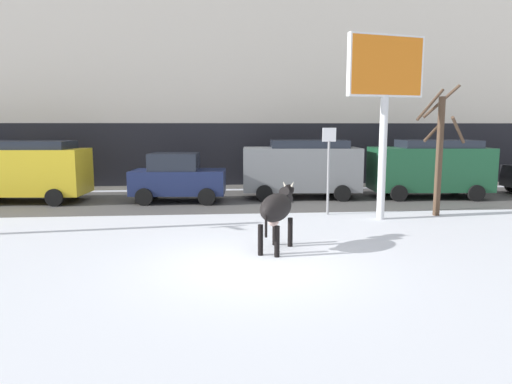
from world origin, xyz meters
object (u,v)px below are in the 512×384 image
car_grey_van (302,167)px  pedestrian_near_billboard (354,170)px  street_sign (329,164)px  cow_black (277,208)px  car_navy_hatchback (178,178)px  bare_tree_left_lot (440,148)px  billboard (386,77)px  pedestrian_by_cars (264,171)px  car_yellow_van (24,170)px  car_darkgreen_van (430,167)px

car_grey_van → pedestrian_near_billboard: car_grey_van is taller
car_grey_van → street_sign: size_ratio=1.68×
cow_black → car_navy_hatchback: 7.80m
car_navy_hatchback → street_sign: size_ratio=1.28×
car_grey_van → bare_tree_left_lot: bare_tree_left_lot is taller
billboard → car_grey_van: 5.71m
cow_black → car_navy_hatchback: car_navy_hatchback is taller
pedestrian_by_cars → street_sign: bearing=-76.4°
car_yellow_van → bare_tree_left_lot: size_ratio=1.12×
billboard → pedestrian_by_cars: 8.32m
car_yellow_van → street_sign: (10.83, -3.45, 0.43)m
car_darkgreen_van → street_sign: (-4.94, -3.21, 0.43)m
car_grey_van → car_darkgreen_van: bearing=-4.6°
car_yellow_van → street_sign: street_sign is taller
car_navy_hatchback → street_sign: 5.97m
billboard → car_navy_hatchback: size_ratio=1.54×
car_darkgreen_van → bare_tree_left_lot: bearing=-111.8°
car_navy_hatchback → pedestrian_by_cars: bearing=40.2°
bare_tree_left_lot → billboard: bearing=-166.3°
billboard → pedestrian_by_cars: bearing=112.8°
pedestrian_near_billboard → car_navy_hatchback: bearing=-158.6°
pedestrian_near_billboard → street_sign: street_sign is taller
bare_tree_left_lot → street_sign: bare_tree_left_lot is taller
pedestrian_by_cars → bare_tree_left_lot: bearing=-52.5°
street_sign → pedestrian_by_cars: bearing=103.6°
cow_black → car_grey_van: size_ratio=0.40×
cow_black → car_yellow_van: size_ratio=0.40×
street_sign → billboard: bearing=-31.4°
cow_black → car_darkgreen_van: 10.33m
car_yellow_van → pedestrian_by_cars: bearing=15.8°
pedestrian_near_billboard → billboard: bearing=-100.2°
car_yellow_van → pedestrian_by_cars: car_yellow_van is taller
car_navy_hatchback → pedestrian_near_billboard: (7.80, 3.05, -0.05)m
car_yellow_van → pedestrian_near_billboard: size_ratio=2.73×
pedestrian_by_cars → bare_tree_left_lot: (4.98, -6.48, 1.30)m
car_darkgreen_van → bare_tree_left_lot: (-1.44, -3.60, 0.94)m
cow_black → street_sign: (2.24, 4.22, 0.68)m
billboard → street_sign: bearing=148.6°
car_navy_hatchback → car_darkgreen_van: 10.03m
cow_black → pedestrian_near_billboard: bearing=64.4°
car_grey_van → car_darkgreen_van: (5.14, -0.42, 0.00)m
pedestrian_near_billboard → car_yellow_van: bearing=-169.0°
car_navy_hatchback → pedestrian_by_cars: size_ratio=2.09×
billboard → pedestrian_near_billboard: bearing=79.8°
car_navy_hatchback → car_darkgreen_van: car_darkgreen_van is taller
bare_tree_left_lot → street_sign: (-3.51, 0.39, -0.51)m
car_yellow_van → car_navy_hatchback: car_yellow_van is taller
car_darkgreen_van → pedestrian_near_billboard: car_darkgreen_van is taller
bare_tree_left_lot → pedestrian_near_billboard: bearing=97.0°
car_darkgreen_van → pedestrian_by_cars: (-6.42, 2.88, -0.36)m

